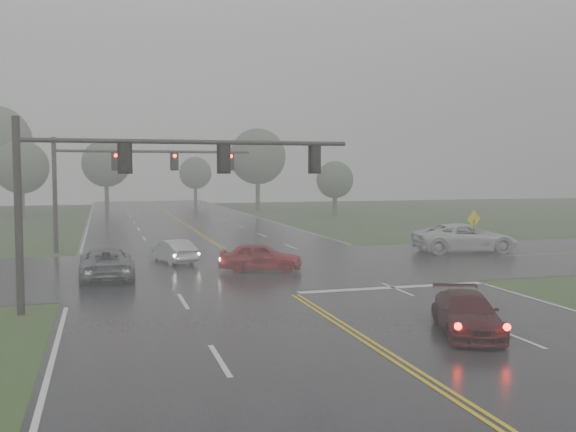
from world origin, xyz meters
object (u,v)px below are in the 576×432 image
object	(u,v)px
sedan_maroon	(467,334)
sedan_silver	(173,263)
signal_gantry_far	(118,172)
sedan_red	(261,271)
car_grey	(106,278)
pickup_white	(465,252)
signal_gantry_near	(129,176)

from	to	relation	value
sedan_maroon	sedan_silver	size ratio (longest dim) A/B	1.11
sedan_silver	signal_gantry_far	size ratio (longest dim) A/B	0.31
sedan_maroon	sedan_red	world-z (taller)	sedan_red
sedan_maroon	sedan_red	xyz separation A→B (m)	(-3.17, 13.79, 0.00)
sedan_silver	sedan_red	bearing A→B (deg)	114.88
car_grey	pickup_white	bearing A→B (deg)	-170.63
sedan_red	pickup_white	size ratio (longest dim) A/B	0.65
sedan_maroon	sedan_red	distance (m)	14.15
signal_gantry_near	sedan_maroon	bearing A→B (deg)	-34.24
signal_gantry_far	car_grey	bearing A→B (deg)	-94.58
car_grey	sedan_maroon	bearing A→B (deg)	126.87
pickup_white	signal_gantry_far	distance (m)	22.17
sedan_red	pickup_white	xyz separation A→B (m)	(13.89, 3.78, 0.00)
signal_gantry_far	sedan_red	bearing A→B (deg)	-58.28
signal_gantry_near	sedan_silver	bearing A→B (deg)	76.64
signal_gantry_near	signal_gantry_far	xyz separation A→B (m)	(0.04, 17.78, 0.14)
pickup_white	signal_gantry_far	xyz separation A→B (m)	(-20.48, 6.87, 4.97)
sedan_silver	car_grey	size ratio (longest dim) A/B	0.74
sedan_maroon	signal_gantry_near	distance (m)	12.79
sedan_red	car_grey	xyz separation A→B (m)	(-7.44, -0.07, 0.00)
sedan_maroon	signal_gantry_near	bearing A→B (deg)	165.65
sedan_maroon	car_grey	world-z (taller)	car_grey
sedan_maroon	car_grey	size ratio (longest dim) A/B	0.82
sedan_red	sedan_silver	distance (m)	5.80
sedan_red	signal_gantry_near	xyz separation A→B (m)	(-6.62, -7.12, 4.84)
car_grey	signal_gantry_near	bearing A→B (deg)	95.78
car_grey	pickup_white	size ratio (longest dim) A/B	0.82
sedan_maroon	car_grey	bearing A→B (deg)	147.61
car_grey	signal_gantry_near	distance (m)	8.59
sedan_silver	pickup_white	xyz separation A→B (m)	(17.81, -0.50, 0.00)
pickup_white	car_grey	bearing A→B (deg)	108.30
sedan_red	car_grey	distance (m)	7.44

